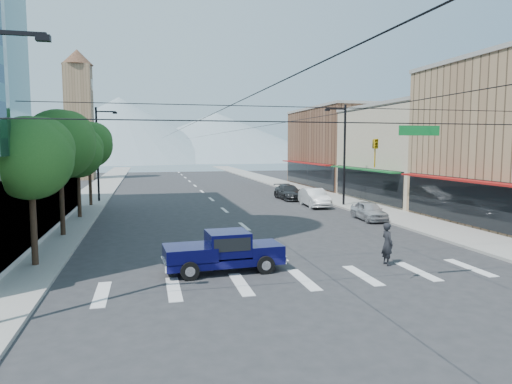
# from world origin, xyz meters

# --- Properties ---
(ground) EXTENTS (160.00, 160.00, 0.00)m
(ground) POSITION_xyz_m (0.00, 0.00, 0.00)
(ground) COLOR #28282B
(ground) RESTS_ON ground
(sidewalk_left) EXTENTS (4.00, 120.00, 0.15)m
(sidewalk_left) POSITION_xyz_m (-12.00, 40.00, 0.07)
(sidewalk_left) COLOR gray
(sidewalk_left) RESTS_ON ground
(sidewalk_right) EXTENTS (4.00, 120.00, 0.15)m
(sidewalk_right) POSITION_xyz_m (12.00, 40.00, 0.07)
(sidewalk_right) COLOR gray
(sidewalk_right) RESTS_ON ground
(shop_mid) EXTENTS (12.00, 14.00, 9.00)m
(shop_mid) POSITION_xyz_m (20.00, 24.00, 4.50)
(shop_mid) COLOR tan
(shop_mid) RESTS_ON ground
(shop_far) EXTENTS (12.00, 18.00, 10.00)m
(shop_far) POSITION_xyz_m (20.00, 40.00, 5.00)
(shop_far) COLOR brown
(shop_far) RESTS_ON ground
(clock_tower) EXTENTS (4.80, 4.80, 20.40)m
(clock_tower) POSITION_xyz_m (-16.50, 62.00, 10.64)
(clock_tower) COLOR #8C6B4C
(clock_tower) RESTS_ON ground
(mountain_left) EXTENTS (80.00, 80.00, 22.00)m
(mountain_left) POSITION_xyz_m (-15.00, 150.00, 11.00)
(mountain_left) COLOR gray
(mountain_left) RESTS_ON ground
(mountain_right) EXTENTS (90.00, 90.00, 18.00)m
(mountain_right) POSITION_xyz_m (20.00, 160.00, 9.00)
(mountain_right) COLOR gray
(mountain_right) RESTS_ON ground
(tree_near) EXTENTS (3.65, 3.64, 6.71)m
(tree_near) POSITION_xyz_m (-11.07, 6.10, 4.99)
(tree_near) COLOR black
(tree_near) RESTS_ON ground
(tree_midnear) EXTENTS (4.09, 4.09, 7.52)m
(tree_midnear) POSITION_xyz_m (-11.07, 13.10, 5.59)
(tree_midnear) COLOR black
(tree_midnear) RESTS_ON ground
(tree_midfar) EXTENTS (3.65, 3.64, 6.71)m
(tree_midfar) POSITION_xyz_m (-11.07, 20.10, 4.99)
(tree_midfar) COLOR black
(tree_midfar) RESTS_ON ground
(tree_far) EXTENTS (4.09, 4.09, 7.52)m
(tree_far) POSITION_xyz_m (-11.07, 27.10, 5.59)
(tree_far) COLOR black
(tree_far) RESTS_ON ground
(signal_rig) EXTENTS (21.80, 0.20, 9.00)m
(signal_rig) POSITION_xyz_m (0.19, -1.00, 4.64)
(signal_rig) COLOR black
(signal_rig) RESTS_ON ground
(lamp_pole_nw) EXTENTS (2.00, 0.25, 9.00)m
(lamp_pole_nw) POSITION_xyz_m (-10.67, 30.00, 4.94)
(lamp_pole_nw) COLOR black
(lamp_pole_nw) RESTS_ON ground
(lamp_pole_ne) EXTENTS (2.00, 0.25, 9.00)m
(lamp_pole_ne) POSITION_xyz_m (10.67, 22.00, 4.94)
(lamp_pole_ne) COLOR black
(lamp_pole_ne) RESTS_ON ground
(pickup_truck) EXTENTS (5.26, 2.27, 1.74)m
(pickup_truck) POSITION_xyz_m (-3.17, 3.48, 0.91)
(pickup_truck) COLOR #070737
(pickup_truck) RESTS_ON ground
(pedestrian) EXTENTS (0.48, 0.72, 1.95)m
(pedestrian) POSITION_xyz_m (4.26, 2.82, 0.98)
(pedestrian) COLOR black
(pedestrian) RESTS_ON ground
(parked_car_near) EXTENTS (1.85, 4.09, 1.36)m
(parked_car_near) POSITION_xyz_m (9.40, 14.48, 0.68)
(parked_car_near) COLOR #B1B2B6
(parked_car_near) RESTS_ON ground
(parked_car_mid) EXTENTS (1.95, 4.96, 1.61)m
(parked_car_mid) POSITION_xyz_m (8.17, 22.39, 0.80)
(parked_car_mid) COLOR silver
(parked_car_mid) RESTS_ON ground
(parked_car_far) EXTENTS (2.15, 5.05, 1.45)m
(parked_car_far) POSITION_xyz_m (7.60, 28.11, 0.73)
(parked_car_far) COLOR #272829
(parked_car_far) RESTS_ON ground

